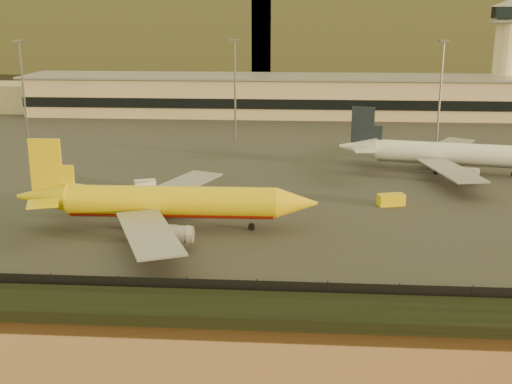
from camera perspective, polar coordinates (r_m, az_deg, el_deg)
ground at (r=86.36m, az=-0.64°, el=-5.88°), size 900.00×900.00×0.00m
embankment at (r=70.57m, az=-1.80°, el=-10.38°), size 320.00×7.00×1.40m
tarmac at (r=178.04m, az=1.88°, el=5.37°), size 320.00×220.00×0.20m
perimeter_fence at (r=73.92m, az=-1.48°, el=-8.61°), size 300.00×0.05×2.20m
terminal_building at (r=208.30m, az=-1.80°, el=8.56°), size 202.00×25.00×12.60m
control_tower at (r=220.62m, az=21.25°, el=11.96°), size 11.20×11.20×35.50m
apron_light_masts at (r=156.14m, az=7.22°, el=9.60°), size 152.20×12.20×25.40m
distant_hills at (r=421.01m, az=0.37°, el=15.53°), size 470.00×160.00×70.00m
dhl_cargo_jet at (r=97.06m, az=-7.99°, el=-0.93°), size 45.45×44.66×13.61m
white_narrowbody_jet at (r=136.15m, az=16.79°, el=3.23°), size 44.69×43.05×12.88m
gse_vehicle_yellow at (r=110.90m, az=11.92°, el=-0.68°), size 4.78×3.02×1.99m
gse_vehicle_white at (r=120.49m, az=-9.84°, el=0.66°), size 4.21×3.04×1.73m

